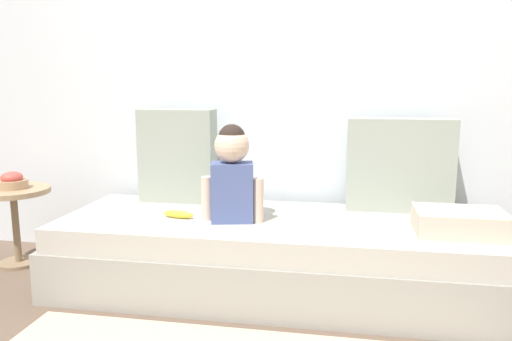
% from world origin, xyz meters
% --- Properties ---
extents(ground_plane, '(12.00, 12.00, 0.00)m').
position_xyz_m(ground_plane, '(0.00, 0.00, 0.00)').
color(ground_plane, brown).
extents(back_wall, '(5.49, 0.10, 2.46)m').
position_xyz_m(back_wall, '(0.00, 0.53, 1.23)').
color(back_wall, silver).
rests_on(back_wall, ground).
extents(couch, '(2.29, 0.81, 0.38)m').
position_xyz_m(couch, '(0.00, 0.00, 0.19)').
color(couch, '#9C978F').
rests_on(couch, ground).
extents(throw_pillow_left, '(0.44, 0.16, 0.54)m').
position_xyz_m(throw_pillow_left, '(-0.63, 0.30, 0.66)').
color(throw_pillow_left, '#99A393').
rests_on(throw_pillow_left, couch).
extents(throw_pillow_right, '(0.57, 0.16, 0.50)m').
position_xyz_m(throw_pillow_right, '(0.63, 0.30, 0.64)').
color(throw_pillow_right, '#99A393').
rests_on(throw_pillow_right, couch).
extents(toddler, '(0.32, 0.18, 0.49)m').
position_xyz_m(toddler, '(-0.22, -0.07, 0.64)').
color(toddler, '#4C5B93').
rests_on(toddler, couch).
extents(banana, '(0.17, 0.07, 0.04)m').
position_xyz_m(banana, '(-0.50, -0.07, 0.40)').
color(banana, yellow).
rests_on(banana, couch).
extents(folded_blanket, '(0.40, 0.28, 0.11)m').
position_xyz_m(folded_blanket, '(0.87, -0.10, 0.44)').
color(folded_blanket, beige).
rests_on(folded_blanket, couch).
extents(side_table, '(0.42, 0.42, 0.47)m').
position_xyz_m(side_table, '(-1.58, 0.09, 0.36)').
color(side_table, tan).
rests_on(side_table, ground).
extents(fruit_bowl, '(0.18, 0.18, 0.10)m').
position_xyz_m(fruit_bowl, '(-1.58, 0.09, 0.51)').
color(fruit_bowl, tan).
rests_on(fruit_bowl, side_table).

